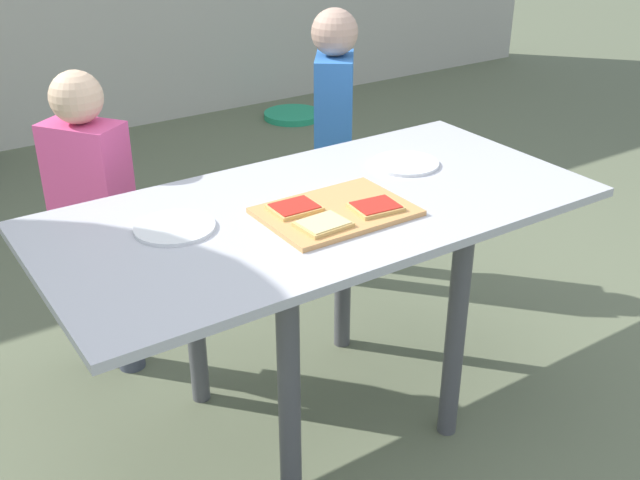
{
  "coord_description": "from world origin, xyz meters",
  "views": [
    {
      "loc": [
        -1.05,
        -1.57,
        1.58
      ],
      "look_at": [
        -0.0,
        0.0,
        0.62
      ],
      "focal_mm": 42.6,
      "sensor_mm": 36.0,
      "label": 1
    }
  ],
  "objects_px": {
    "pizza_slice_near_right": "(376,207)",
    "pizza_slice_near_left": "(323,224)",
    "plate_white_right": "(405,163)",
    "garden_hose_coil": "(293,115)",
    "cutting_board": "(335,212)",
    "child_right": "(334,128)",
    "dining_table": "(320,237)",
    "child_left": "(93,209)",
    "pizza_slice_far_left": "(295,208)",
    "plate_white_left": "(175,227)"
  },
  "relations": [
    {
      "from": "cutting_board",
      "to": "pizza_slice_far_left",
      "type": "height_order",
      "value": "pizza_slice_far_left"
    },
    {
      "from": "garden_hose_coil",
      "to": "pizza_slice_far_left",
      "type": "bearing_deg",
      "value": -121.5
    },
    {
      "from": "cutting_board",
      "to": "child_right",
      "type": "distance_m",
      "value": 1.0
    },
    {
      "from": "pizza_slice_far_left",
      "to": "child_right",
      "type": "bearing_deg",
      "value": 49.45
    },
    {
      "from": "cutting_board",
      "to": "child_left",
      "type": "bearing_deg",
      "value": 122.14
    },
    {
      "from": "dining_table",
      "to": "cutting_board",
      "type": "bearing_deg",
      "value": -92.29
    },
    {
      "from": "dining_table",
      "to": "child_left",
      "type": "xyz_separation_m",
      "value": [
        -0.44,
        0.63,
        -0.04
      ]
    },
    {
      "from": "pizza_slice_near_right",
      "to": "child_right",
      "type": "height_order",
      "value": "child_right"
    },
    {
      "from": "garden_hose_coil",
      "to": "pizza_slice_near_right",
      "type": "bearing_deg",
      "value": -117.51
    },
    {
      "from": "pizza_slice_near_left",
      "to": "garden_hose_coil",
      "type": "xyz_separation_m",
      "value": [
        1.6,
        2.76,
        -0.73
      ]
    },
    {
      "from": "pizza_slice_far_left",
      "to": "child_right",
      "type": "distance_m",
      "value": 1.01
    },
    {
      "from": "dining_table",
      "to": "child_right",
      "type": "relative_size",
      "value": 1.41
    },
    {
      "from": "pizza_slice_far_left",
      "to": "plate_white_right",
      "type": "height_order",
      "value": "pizza_slice_far_left"
    },
    {
      "from": "child_left",
      "to": "garden_hose_coil",
      "type": "relative_size",
      "value": 2.65
    },
    {
      "from": "plate_white_right",
      "to": "garden_hose_coil",
      "type": "bearing_deg",
      "value": 65.64
    },
    {
      "from": "cutting_board",
      "to": "pizza_slice_far_left",
      "type": "distance_m",
      "value": 0.11
    },
    {
      "from": "pizza_slice_near_right",
      "to": "child_left",
      "type": "height_order",
      "value": "child_left"
    },
    {
      "from": "child_left",
      "to": "dining_table",
      "type": "bearing_deg",
      "value": -54.73
    },
    {
      "from": "dining_table",
      "to": "pizza_slice_near_right",
      "type": "bearing_deg",
      "value": -55.67
    },
    {
      "from": "plate_white_right",
      "to": "plate_white_left",
      "type": "relative_size",
      "value": 1.0
    },
    {
      "from": "cutting_board",
      "to": "dining_table",
      "type": "bearing_deg",
      "value": 87.71
    },
    {
      "from": "dining_table",
      "to": "cutting_board",
      "type": "xyz_separation_m",
      "value": [
        -0.0,
        -0.07,
        0.11
      ]
    },
    {
      "from": "pizza_slice_far_left",
      "to": "child_left",
      "type": "bearing_deg",
      "value": 118.55
    },
    {
      "from": "pizza_slice_near_right",
      "to": "plate_white_right",
      "type": "xyz_separation_m",
      "value": [
        0.29,
        0.23,
        -0.02
      ]
    },
    {
      "from": "cutting_board",
      "to": "garden_hose_coil",
      "type": "relative_size",
      "value": 1.01
    },
    {
      "from": "pizza_slice_far_left",
      "to": "plate_white_right",
      "type": "distance_m",
      "value": 0.49
    },
    {
      "from": "plate_white_left",
      "to": "child_left",
      "type": "bearing_deg",
      "value": 95.0
    },
    {
      "from": "plate_white_left",
      "to": "pizza_slice_near_left",
      "type": "bearing_deg",
      "value": -35.37
    },
    {
      "from": "pizza_slice_far_left",
      "to": "plate_white_left",
      "type": "relative_size",
      "value": 0.62
    },
    {
      "from": "dining_table",
      "to": "plate_white_left",
      "type": "relative_size",
      "value": 7.35
    },
    {
      "from": "dining_table",
      "to": "child_left",
      "type": "relative_size",
      "value": 1.49
    },
    {
      "from": "dining_table",
      "to": "pizza_slice_near_left",
      "type": "xyz_separation_m",
      "value": [
        -0.09,
        -0.14,
        0.12
      ]
    },
    {
      "from": "pizza_slice_near_right",
      "to": "pizza_slice_near_left",
      "type": "relative_size",
      "value": 1.04
    },
    {
      "from": "pizza_slice_far_left",
      "to": "child_right",
      "type": "relative_size",
      "value": 0.12
    },
    {
      "from": "pizza_slice_near_right",
      "to": "garden_hose_coil",
      "type": "height_order",
      "value": "pizza_slice_near_right"
    },
    {
      "from": "pizza_slice_near_left",
      "to": "pizza_slice_far_left",
      "type": "xyz_separation_m",
      "value": [
        -0.01,
        0.12,
        0.0
      ]
    },
    {
      "from": "dining_table",
      "to": "plate_white_right",
      "type": "bearing_deg",
      "value": 15.06
    },
    {
      "from": "pizza_slice_near_left",
      "to": "child_left",
      "type": "relative_size",
      "value": 0.13
    },
    {
      "from": "child_right",
      "to": "pizza_slice_near_left",
      "type": "bearing_deg",
      "value": -126.03
    },
    {
      "from": "child_right",
      "to": "garden_hose_coil",
      "type": "bearing_deg",
      "value": 62.83
    },
    {
      "from": "cutting_board",
      "to": "pizza_slice_far_left",
      "type": "xyz_separation_m",
      "value": [
        -0.09,
        0.06,
        0.01
      ]
    },
    {
      "from": "pizza_slice_near_right",
      "to": "cutting_board",
      "type": "bearing_deg",
      "value": 148.42
    },
    {
      "from": "cutting_board",
      "to": "pizza_slice_near_left",
      "type": "relative_size",
      "value": 2.97
    },
    {
      "from": "pizza_slice_near_right",
      "to": "pizza_slice_far_left",
      "type": "bearing_deg",
      "value": 147.92
    },
    {
      "from": "garden_hose_coil",
      "to": "child_right",
      "type": "bearing_deg",
      "value": -117.17
    },
    {
      "from": "plate_white_left",
      "to": "garden_hose_coil",
      "type": "bearing_deg",
      "value": 52.95
    },
    {
      "from": "dining_table",
      "to": "child_right",
      "type": "bearing_deg",
      "value": 53.14
    },
    {
      "from": "pizza_slice_far_left",
      "to": "child_left",
      "type": "height_order",
      "value": "child_left"
    },
    {
      "from": "pizza_slice_near_right",
      "to": "pizza_slice_near_left",
      "type": "bearing_deg",
      "value": -176.73
    },
    {
      "from": "pizza_slice_near_right",
      "to": "plate_white_right",
      "type": "height_order",
      "value": "pizza_slice_near_right"
    }
  ]
}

